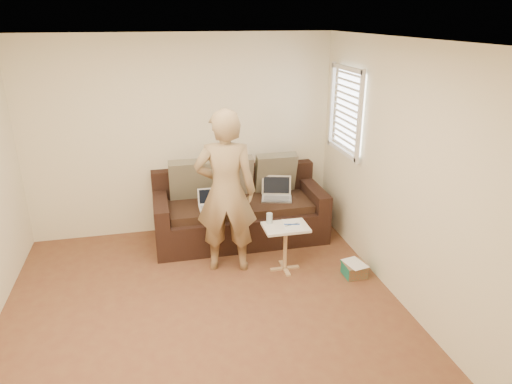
# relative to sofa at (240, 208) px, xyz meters

# --- Properties ---
(floor) EXTENTS (4.50, 4.50, 0.00)m
(floor) POSITION_rel_sofa_xyz_m (-0.67, -1.77, -0.42)
(floor) COLOR brown
(floor) RESTS_ON ground
(ceiling) EXTENTS (4.50, 4.50, 0.00)m
(ceiling) POSITION_rel_sofa_xyz_m (-0.67, -1.77, 2.18)
(ceiling) COLOR white
(ceiling) RESTS_ON wall_back
(wall_back) EXTENTS (4.00, 0.00, 4.00)m
(wall_back) POSITION_rel_sofa_xyz_m (-0.67, 0.48, 0.87)
(wall_back) COLOR beige
(wall_back) RESTS_ON ground
(wall_right) EXTENTS (0.00, 4.50, 4.50)m
(wall_right) POSITION_rel_sofa_xyz_m (1.33, -1.77, 0.87)
(wall_right) COLOR beige
(wall_right) RESTS_ON ground
(window_blinds) EXTENTS (0.12, 0.88, 1.08)m
(window_blinds) POSITION_rel_sofa_xyz_m (1.28, -0.27, 1.28)
(window_blinds) COLOR white
(window_blinds) RESTS_ON wall_right
(sofa) EXTENTS (2.20, 0.95, 0.85)m
(sofa) POSITION_rel_sofa_xyz_m (0.00, 0.00, 0.00)
(sofa) COLOR black
(sofa) RESTS_ON ground
(pillow_left) EXTENTS (0.55, 0.29, 0.57)m
(pillow_left) POSITION_rel_sofa_xyz_m (-0.60, 0.23, 0.37)
(pillow_left) COLOR #695F4D
(pillow_left) RESTS_ON sofa
(pillow_mid) EXTENTS (0.55, 0.27, 0.57)m
(pillow_mid) POSITION_rel_sofa_xyz_m (-0.05, 0.25, 0.37)
(pillow_mid) COLOR #675E49
(pillow_mid) RESTS_ON sofa
(pillow_right) EXTENTS (0.55, 0.28, 0.57)m
(pillow_right) POSITION_rel_sofa_xyz_m (0.55, 0.25, 0.37)
(pillow_right) COLOR #695F4D
(pillow_right) RESTS_ON sofa
(laptop_silver) EXTENTS (0.45, 0.38, 0.26)m
(laptop_silver) POSITION_rel_sofa_xyz_m (0.49, -0.04, 0.10)
(laptop_silver) COLOR #B7BABC
(laptop_silver) RESTS_ON sofa
(laptop_white) EXTENTS (0.32, 0.23, 0.23)m
(laptop_white) POSITION_rel_sofa_xyz_m (-0.39, -0.15, 0.10)
(laptop_white) COLOR white
(laptop_white) RESTS_ON sofa
(person) EXTENTS (0.77, 0.60, 1.90)m
(person) POSITION_rel_sofa_xyz_m (-0.29, -0.73, 0.52)
(person) COLOR olive
(person) RESTS_ON ground
(side_table) EXTENTS (0.51, 0.35, 0.56)m
(side_table) POSITION_rel_sofa_xyz_m (0.35, -0.93, -0.15)
(side_table) COLOR silver
(side_table) RESTS_ON ground
(drinking_glass) EXTENTS (0.07, 0.07, 0.12)m
(drinking_glass) POSITION_rel_sofa_xyz_m (0.19, -0.81, 0.19)
(drinking_glass) COLOR silver
(drinking_glass) RESTS_ON side_table
(scissors) EXTENTS (0.18, 0.10, 0.02)m
(scissors) POSITION_rel_sofa_xyz_m (0.43, -0.92, 0.14)
(scissors) COLOR silver
(scissors) RESTS_ON side_table
(paper_on_table) EXTENTS (0.25, 0.33, 0.00)m
(paper_on_table) POSITION_rel_sofa_xyz_m (0.44, -0.92, 0.13)
(paper_on_table) COLOR white
(paper_on_table) RESTS_ON side_table
(striped_box) EXTENTS (0.25, 0.25, 0.16)m
(striped_box) POSITION_rel_sofa_xyz_m (1.08, -1.25, -0.35)
(striped_box) COLOR red
(striped_box) RESTS_ON ground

